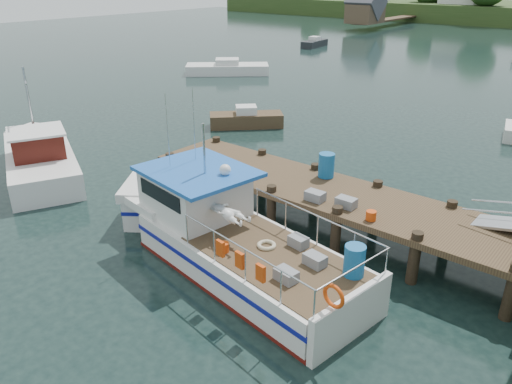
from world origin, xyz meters
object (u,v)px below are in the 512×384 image
Objects in this scene: work_boat at (40,157)px; lobster_boat at (221,233)px; moored_rowboat at (246,119)px; moored_e at (314,43)px; moored_a at (227,68)px.

lobster_boat is at bearing 23.45° from work_boat.
moored_rowboat is at bearing 136.13° from lobster_boat.
moored_e is (-14.80, 29.29, -0.01)m from moored_rowboat.
moored_e is at bearing 101.45° from moored_rowboat.
moored_rowboat is 15.70m from moored_a.
lobster_boat is at bearing -77.03° from moored_e.
moored_a is 18.79m from moored_e.
moored_rowboat reaches higher than moored_e.
lobster_boat is 1.52× the size of moored_a.
moored_a is at bearing 140.78° from lobster_boat.
lobster_boat is at bearing -69.69° from moored_a.
work_boat is 1.23× the size of moored_a.
moored_a is at bearing -96.58° from moored_e.
moored_e is (-3.42, 18.47, -0.04)m from moored_a.
work_boat reaches higher than moored_e.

